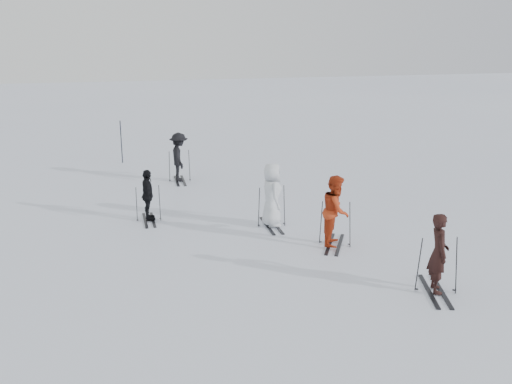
{
  "coord_description": "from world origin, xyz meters",
  "views": [
    {
      "loc": [
        -4.7,
        -14.77,
        5.51
      ],
      "look_at": [
        0.0,
        1.0,
        1.0
      ],
      "focal_mm": 40.0,
      "sensor_mm": 36.0,
      "label": 1
    }
  ],
  "objects_px": {
    "skier_grey": "(272,196)",
    "piste_marker": "(121,142)",
    "skier_uphill_left": "(148,196)",
    "skier_uphill_far": "(179,158)",
    "skier_red": "(336,211)",
    "skier_near_dark": "(438,254)"
  },
  "relations": [
    {
      "from": "skier_red",
      "to": "skier_uphill_left",
      "type": "bearing_deg",
      "value": 82.65
    },
    {
      "from": "skier_near_dark",
      "to": "skier_uphill_far",
      "type": "distance_m",
      "value": 12.25
    },
    {
      "from": "skier_red",
      "to": "skier_uphill_far",
      "type": "relative_size",
      "value": 1.02
    },
    {
      "from": "skier_grey",
      "to": "skier_uphill_left",
      "type": "relative_size",
      "value": 1.2
    },
    {
      "from": "skier_uphill_far",
      "to": "piste_marker",
      "type": "xyz_separation_m",
      "value": [
        -1.93,
        4.1,
        0.01
      ]
    },
    {
      "from": "skier_near_dark",
      "to": "skier_red",
      "type": "distance_m",
      "value": 3.5
    },
    {
      "from": "skier_red",
      "to": "piste_marker",
      "type": "height_order",
      "value": "skier_red"
    },
    {
      "from": "skier_red",
      "to": "skier_uphill_left",
      "type": "relative_size",
      "value": 1.21
    },
    {
      "from": "skier_grey",
      "to": "skier_uphill_far",
      "type": "relative_size",
      "value": 1.0
    },
    {
      "from": "skier_uphill_left",
      "to": "skier_uphill_far",
      "type": "relative_size",
      "value": 0.84
    },
    {
      "from": "skier_red",
      "to": "skier_uphill_left",
      "type": "height_order",
      "value": "skier_red"
    },
    {
      "from": "skier_red",
      "to": "piste_marker",
      "type": "relative_size",
      "value": 1.01
    },
    {
      "from": "skier_uphill_far",
      "to": "skier_red",
      "type": "bearing_deg",
      "value": -156.56
    },
    {
      "from": "skier_uphill_left",
      "to": "skier_uphill_far",
      "type": "bearing_deg",
      "value": -18.16
    },
    {
      "from": "skier_near_dark",
      "to": "piste_marker",
      "type": "bearing_deg",
      "value": 40.08
    },
    {
      "from": "skier_uphill_left",
      "to": "piste_marker",
      "type": "xyz_separation_m",
      "value": [
        -0.21,
        8.77,
        0.16
      ]
    },
    {
      "from": "skier_grey",
      "to": "piste_marker",
      "type": "height_order",
      "value": "piste_marker"
    },
    {
      "from": "skier_uphill_left",
      "to": "skier_uphill_far",
      "type": "height_order",
      "value": "skier_uphill_far"
    },
    {
      "from": "skier_near_dark",
      "to": "skier_uphill_left",
      "type": "distance_m",
      "value": 8.91
    },
    {
      "from": "skier_uphill_far",
      "to": "piste_marker",
      "type": "relative_size",
      "value": 0.99
    },
    {
      "from": "skier_uphill_left",
      "to": "piste_marker",
      "type": "distance_m",
      "value": 8.77
    },
    {
      "from": "skier_red",
      "to": "skier_uphill_far",
      "type": "xyz_separation_m",
      "value": [
        -2.9,
        8.26,
        -0.01
      ]
    }
  ]
}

